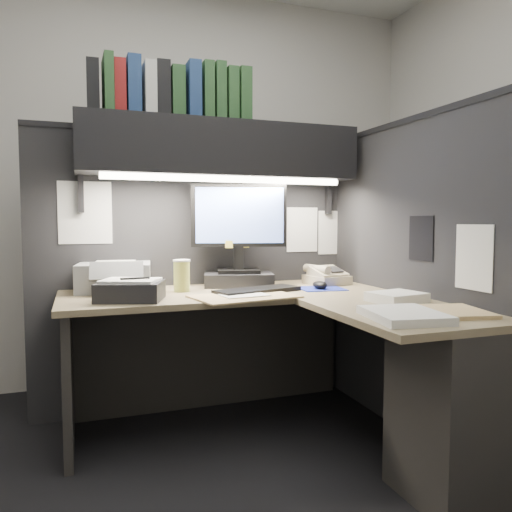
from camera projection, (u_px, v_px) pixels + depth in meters
name	position (u px, v px, depth m)	size (l,w,h in m)	color
floor	(241.00, 477.00, 2.15)	(3.50, 3.50, 0.00)	black
wall_back	(174.00, 186.00, 3.47)	(3.50, 0.04, 2.70)	#BCB9B3
partition_back	(198.00, 272.00, 2.98)	(1.90, 0.06, 1.60)	black
partition_right	(409.00, 280.00, 2.60)	(0.06, 1.50, 1.60)	black
desk	(330.00, 367.00, 2.26)	(1.70, 1.53, 0.73)	#8C7B59
overhead_shelf	(220.00, 150.00, 2.80)	(1.55, 0.34, 0.30)	black
task_light_tube	(228.00, 179.00, 2.68)	(0.04, 0.04, 1.32)	white
monitor	(239.00, 246.00, 2.86)	(0.53, 0.33, 0.59)	black
keyboard	(257.00, 290.00, 2.61)	(0.47, 0.16, 0.02)	black
mousepad	(321.00, 289.00, 2.75)	(0.24, 0.22, 0.00)	#1C2A9B
mouse	(320.00, 285.00, 2.73)	(0.07, 0.11, 0.04)	black
telephone	(327.00, 277.00, 2.95)	(0.21, 0.22, 0.09)	tan
coffee_cup	(182.00, 277.00, 2.64)	(0.09, 0.09, 0.16)	#D5C155
printer	(115.00, 277.00, 2.67)	(0.37, 0.32, 0.15)	#9C9EA2
notebook_stack	(131.00, 291.00, 2.36)	(0.29, 0.24, 0.09)	black
open_folder	(244.00, 297.00, 2.45)	(0.49, 0.32, 0.01)	tan
paper_stack_a	(397.00, 297.00, 2.31)	(0.23, 0.19, 0.04)	white
paper_stack_b	(404.00, 315.00, 1.90)	(0.26, 0.32, 0.03)	white
manila_stack	(455.00, 312.00, 2.02)	(0.23, 0.29, 0.02)	tan
binder_row	(171.00, 93.00, 2.68)	(0.86, 0.25, 0.31)	black
pinned_papers	(282.00, 230.00, 2.75)	(1.76, 1.31, 0.51)	white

